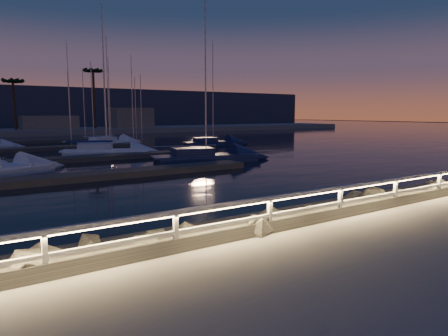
{
  "coord_description": "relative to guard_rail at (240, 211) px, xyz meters",
  "views": [
    {
      "loc": [
        -6.24,
        -8.64,
        3.43
      ],
      "look_at": [
        2.05,
        4.0,
        1.34
      ],
      "focal_mm": 32.0,
      "sensor_mm": 36.0,
      "label": 1
    }
  ],
  "objects": [
    {
      "name": "palm_center",
      "position": [
        2.07,
        73.0,
        8.01
      ],
      "size": [
        3.0,
        3.0,
        9.7
      ],
      "color": "brown",
      "rests_on": "ground"
    },
    {
      "name": "sailboat_k",
      "position": [
        8.91,
        40.48,
        -0.95
      ],
      "size": [
        8.12,
        4.72,
        13.32
      ],
      "rotation": [
        0.0,
        0.0,
        0.34
      ],
      "color": "white",
      "rests_on": "ground"
    },
    {
      "name": "sailboat_d",
      "position": [
        10.46,
        19.9,
        -0.94
      ],
      "size": [
        9.32,
        4.53,
        15.19
      ],
      "rotation": [
        0.0,
        0.0,
        -0.22
      ],
      "color": "navy",
      "rests_on": "ground"
    },
    {
      "name": "ground",
      "position": [
        0.07,
        0.0,
        -0.77
      ],
      "size": [
        400.0,
        400.0,
        0.0
      ],
      "primitive_type": "plane",
      "color": "gray",
      "rests_on": "ground"
    },
    {
      "name": "riprap",
      "position": [
        -3.32,
        1.15,
        -0.92
      ],
      "size": [
        29.96,
        2.66,
        1.29
      ],
      "color": "slate",
      "rests_on": "ground"
    },
    {
      "name": "guard_rail",
      "position": [
        0.0,
        0.0,
        0.0
      ],
      "size": [
        44.11,
        0.12,
        1.06
      ],
      "color": "silver",
      "rests_on": "ground"
    },
    {
      "name": "harbor_water",
      "position": [
        0.07,
        31.22,
        -1.74
      ],
      "size": [
        400.0,
        440.0,
        0.6
      ],
      "color": "black",
      "rests_on": "ground"
    },
    {
      "name": "floating_docks",
      "position": [
        0.07,
        32.5,
        -1.17
      ],
      "size": [
        22.0,
        36.0,
        0.4
      ],
      "color": "#625851",
      "rests_on": "ground"
    },
    {
      "name": "far_shore",
      "position": [
        -0.06,
        74.05,
        -0.48
      ],
      "size": [
        160.0,
        14.0,
        5.2
      ],
      "color": "gray",
      "rests_on": "ground"
    },
    {
      "name": "sailboat_l",
      "position": [
        19.77,
        33.78,
        -0.98
      ],
      "size": [
        7.82,
        3.37,
        12.81
      ],
      "rotation": [
        0.0,
        0.0,
        -0.15
      ],
      "color": "navy",
      "rests_on": "ground"
    },
    {
      "name": "palm_right",
      "position": [
        16.07,
        72.0,
        10.26
      ],
      "size": [
        3.0,
        3.0,
        12.2
      ],
      "color": "brown",
      "rests_on": "ground"
    },
    {
      "name": "sailboat_g",
      "position": [
        5.05,
        29.25,
        -0.94
      ],
      "size": [
        8.48,
        5.47,
        14.06
      ],
      "rotation": [
        0.0,
        0.0,
        -0.42
      ],
      "color": "white",
      "rests_on": "ground"
    }
  ]
}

